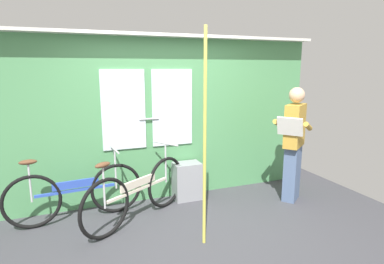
{
  "coord_description": "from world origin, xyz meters",
  "views": [
    {
      "loc": [
        -1.25,
        -3.11,
        1.92
      ],
      "look_at": [
        0.18,
        0.59,
        1.13
      ],
      "focal_mm": 30.0,
      "sensor_mm": 36.0,
      "label": 1
    }
  ],
  "objects_px": {
    "bicycle_near_door": "(138,192)",
    "handrail_pole": "(205,141)",
    "bicycle_leaning_behind": "(76,193)",
    "trash_bin_by_wall": "(187,181)",
    "passenger_reading_newspaper": "(294,142)"
  },
  "relations": [
    {
      "from": "bicycle_near_door",
      "to": "handrail_pole",
      "type": "bearing_deg",
      "value": -87.29
    },
    {
      "from": "bicycle_near_door",
      "to": "trash_bin_by_wall",
      "type": "bearing_deg",
      "value": -4.83
    },
    {
      "from": "passenger_reading_newspaper",
      "to": "trash_bin_by_wall",
      "type": "relative_size",
      "value": 3.0
    },
    {
      "from": "bicycle_near_door",
      "to": "bicycle_leaning_behind",
      "type": "relative_size",
      "value": 0.89
    },
    {
      "from": "passenger_reading_newspaper",
      "to": "handrail_pole",
      "type": "height_order",
      "value": "handrail_pole"
    },
    {
      "from": "passenger_reading_newspaper",
      "to": "bicycle_leaning_behind",
      "type": "bearing_deg",
      "value": -46.11
    },
    {
      "from": "bicycle_leaning_behind",
      "to": "passenger_reading_newspaper",
      "type": "bearing_deg",
      "value": -13.65
    },
    {
      "from": "bicycle_leaning_behind",
      "to": "trash_bin_by_wall",
      "type": "relative_size",
      "value": 3.06
    },
    {
      "from": "bicycle_leaning_behind",
      "to": "handrail_pole",
      "type": "height_order",
      "value": "handrail_pole"
    },
    {
      "from": "bicycle_near_door",
      "to": "handrail_pole",
      "type": "relative_size",
      "value": 0.65
    },
    {
      "from": "bicycle_leaning_behind",
      "to": "handrail_pole",
      "type": "distance_m",
      "value": 1.89
    },
    {
      "from": "bicycle_near_door",
      "to": "trash_bin_by_wall",
      "type": "height_order",
      "value": "bicycle_near_door"
    },
    {
      "from": "bicycle_leaning_behind",
      "to": "handrail_pole",
      "type": "relative_size",
      "value": 0.72
    },
    {
      "from": "handrail_pole",
      "to": "bicycle_leaning_behind",
      "type": "bearing_deg",
      "value": 140.0
    },
    {
      "from": "bicycle_near_door",
      "to": "passenger_reading_newspaper",
      "type": "relative_size",
      "value": 0.91
    }
  ]
}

